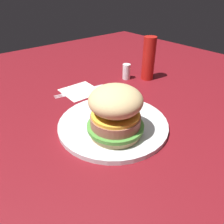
% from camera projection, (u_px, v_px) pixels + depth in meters
% --- Properties ---
extents(ground_plane, '(1.60, 1.60, 0.00)m').
position_uv_depth(ground_plane, '(108.00, 122.00, 0.55)').
color(ground_plane, maroon).
extents(plate, '(0.27, 0.27, 0.01)m').
position_uv_depth(plate, '(112.00, 124.00, 0.53)').
color(plate, silver).
rests_on(plate, ground_plane).
extents(sandwich, '(0.13, 0.13, 0.12)m').
position_uv_depth(sandwich, '(116.00, 112.00, 0.46)').
color(sandwich, tan).
rests_on(sandwich, plate).
extents(fries_pile, '(0.11, 0.08, 0.01)m').
position_uv_depth(fries_pile, '(116.00, 108.00, 0.58)').
color(fries_pile, '#E5B251').
rests_on(fries_pile, plate).
extents(napkin, '(0.11, 0.11, 0.00)m').
position_uv_depth(napkin, '(80.00, 91.00, 0.70)').
color(napkin, white).
rests_on(napkin, ground_plane).
extents(fork, '(0.17, 0.04, 0.00)m').
position_uv_depth(fork, '(80.00, 90.00, 0.70)').
color(fork, silver).
rests_on(fork, napkin).
extents(ketchup_bottle, '(0.04, 0.04, 0.15)m').
position_uv_depth(ketchup_bottle, '(149.00, 59.00, 0.75)').
color(ketchup_bottle, '#B21914').
rests_on(ketchup_bottle, ground_plane).
extents(salt_shaker, '(0.03, 0.03, 0.06)m').
position_uv_depth(salt_shaker, '(126.00, 72.00, 0.77)').
color(salt_shaker, white).
rests_on(salt_shaker, ground_plane).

